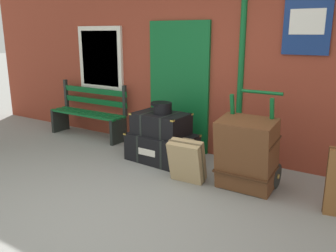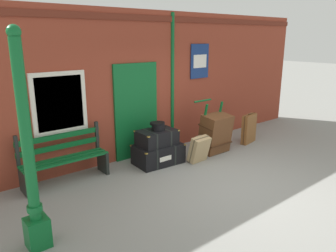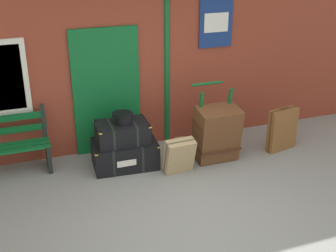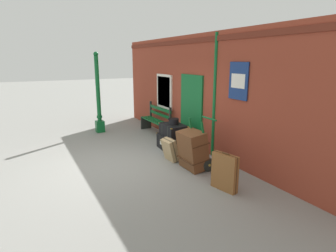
% 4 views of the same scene
% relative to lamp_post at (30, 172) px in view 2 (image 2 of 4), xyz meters
% --- Properties ---
extents(ground_plane, '(60.00, 60.00, 0.00)m').
position_rel_lamp_post_xyz_m(ground_plane, '(3.40, -0.46, -1.04)').
color(ground_plane, gray).
extents(brick_facade, '(10.40, 0.35, 3.20)m').
position_rel_lamp_post_xyz_m(brick_facade, '(3.38, 2.14, 0.56)').
color(brick_facade, brown).
rests_on(brick_facade, ground).
extents(lamp_post, '(0.28, 0.28, 2.77)m').
position_rel_lamp_post_xyz_m(lamp_post, '(0.00, 0.00, 0.00)').
color(lamp_post, '#0F5B28').
rests_on(lamp_post, ground).
extents(platform_bench, '(1.60, 0.43, 1.01)m').
position_rel_lamp_post_xyz_m(platform_bench, '(1.07, 1.70, -0.60)').
color(platform_bench, '#0F5B28').
rests_on(platform_bench, ground).
extents(steamer_trunk_base, '(1.05, 0.72, 0.43)m').
position_rel_lamp_post_xyz_m(steamer_trunk_base, '(2.99, 1.32, -0.83)').
color(steamer_trunk_base, black).
rests_on(steamer_trunk_base, ground).
extents(steamer_trunk_middle, '(0.83, 0.58, 0.33)m').
position_rel_lamp_post_xyz_m(steamer_trunk_middle, '(2.96, 1.33, -0.46)').
color(steamer_trunk_middle, black).
rests_on(steamer_trunk_middle, steamer_trunk_base).
extents(round_hatbox, '(0.32, 0.29, 0.17)m').
position_rel_lamp_post_xyz_m(round_hatbox, '(2.99, 1.32, -0.20)').
color(round_hatbox, black).
rests_on(round_hatbox, steamer_trunk_middle).
extents(porters_trolley, '(0.71, 0.62, 1.19)m').
position_rel_lamp_post_xyz_m(porters_trolley, '(4.44, 1.20, -0.77)').
color(porters_trolley, black).
rests_on(porters_trolley, ground).
extents(large_brown_trunk, '(0.70, 0.55, 0.93)m').
position_rel_lamp_post_xyz_m(large_brown_trunk, '(4.44, 1.02, -0.58)').
color(large_brown_trunk, brown).
rests_on(large_brown_trunk, ground).
extents(suitcase_brown, '(0.58, 0.27, 0.78)m').
position_rel_lamp_post_xyz_m(suitcase_brown, '(5.65, 0.98, -0.67)').
color(suitcase_brown, brown).
rests_on(suitcase_brown, ground).
extents(suitcase_umber, '(0.47, 0.35, 0.59)m').
position_rel_lamp_post_xyz_m(suitcase_umber, '(3.71, 0.82, -0.75)').
color(suitcase_umber, tan).
rests_on(suitcase_umber, ground).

